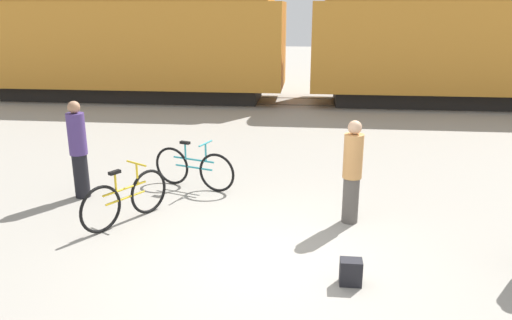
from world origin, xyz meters
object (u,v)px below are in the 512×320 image
object	(u,v)px
backpack	(351,272)
freight_train	(298,29)
person_in_tan	(352,172)
person_in_purple	(78,149)
bicycle_teal	(194,168)
bicycle_yellow	(126,199)

from	to	relation	value
backpack	freight_train	bearing A→B (deg)	94.74
person_in_tan	freight_train	bearing A→B (deg)	84.28
person_in_tan	backpack	size ratio (longest dim) A/B	5.02
person_in_tan	person_in_purple	world-z (taller)	person_in_purple
person_in_purple	bicycle_teal	bearing A→B (deg)	-178.12
person_in_purple	person_in_tan	bearing A→B (deg)	154.97
freight_train	bicycle_teal	size ratio (longest dim) A/B	14.15
freight_train	bicycle_yellow	distance (m)	11.77
bicycle_teal	bicycle_yellow	world-z (taller)	bicycle_yellow
freight_train	backpack	size ratio (longest dim) A/B	70.48
bicycle_teal	person_in_purple	xyz separation A→B (m)	(-1.96, -0.70, 0.52)
person_in_tan	backpack	world-z (taller)	person_in_tan
freight_train	person_in_purple	distance (m)	11.05
freight_train	bicycle_yellow	world-z (taller)	freight_train
bicycle_yellow	backpack	bearing A→B (deg)	-24.12
bicycle_yellow	backpack	distance (m)	3.85
person_in_tan	bicycle_yellow	bearing A→B (deg)	174.16
bicycle_yellow	person_in_purple	world-z (taller)	person_in_purple
freight_train	person_in_purple	size ratio (longest dim) A/B	13.28
freight_train	backpack	distance (m)	13.14
freight_train	person_in_tan	xyz separation A→B (m)	(1.20, -10.90, -1.75)
person_in_purple	bicycle_yellow	bearing A→B (deg)	122.57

